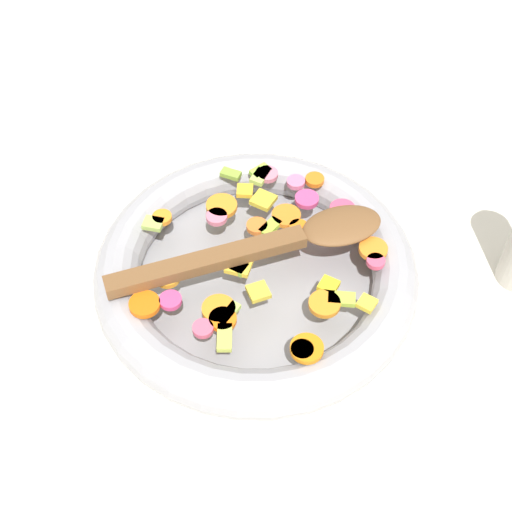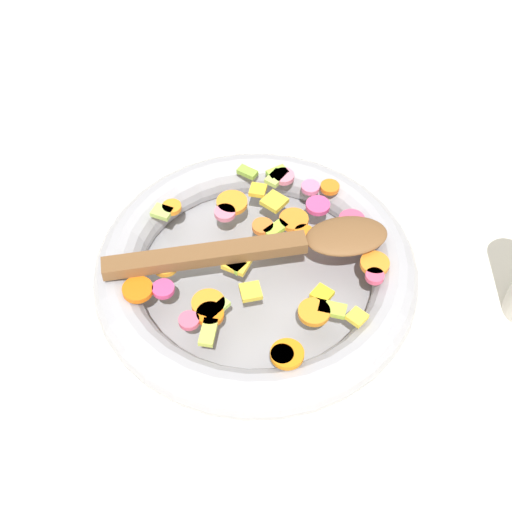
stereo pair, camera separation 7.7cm
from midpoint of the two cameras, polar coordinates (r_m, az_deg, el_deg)
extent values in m
plane|color=silver|center=(0.80, -2.72, -2.43)|extent=(4.00, 4.00, 0.00)
cylinder|color=gray|center=(0.80, -2.74, -2.17)|extent=(0.31, 0.31, 0.01)
torus|color=#9E9EA5|center=(0.78, -2.79, -1.33)|extent=(0.36, 0.36, 0.05)
cylinder|color=orange|center=(0.69, 0.54, -7.75)|extent=(0.03, 0.03, 0.01)
cylinder|color=orange|center=(0.72, 2.49, -4.04)|extent=(0.04, 0.04, 0.01)
cylinder|color=orange|center=(0.69, 0.92, -7.62)|extent=(0.04, 0.04, 0.01)
cylinder|color=orange|center=(0.72, -6.04, -4.45)|extent=(0.05, 0.05, 0.01)
cylinder|color=orange|center=(0.84, 2.12, 5.97)|extent=(0.03, 0.03, 0.01)
cylinder|color=orange|center=(0.79, -2.70, 2.24)|extent=(0.03, 0.03, 0.01)
cylinder|color=orange|center=(0.79, 0.60, 2.19)|extent=(0.03, 0.03, 0.01)
cylinder|color=orange|center=(0.71, -5.75, -5.27)|extent=(0.04, 0.04, 0.01)
cylinder|color=orange|center=(0.77, 6.59, 0.37)|extent=(0.04, 0.04, 0.01)
cylinder|color=orange|center=(0.75, -9.98, -1.85)|extent=(0.04, 0.04, 0.01)
cylinder|color=orange|center=(0.74, -11.86, -3.99)|extent=(0.04, 0.04, 0.01)
cylinder|color=orange|center=(0.81, -5.47, 3.84)|extent=(0.04, 0.04, 0.01)
cylinder|color=orange|center=(0.80, -0.30, 3.06)|extent=(0.05, 0.05, 0.01)
cylinder|color=orange|center=(0.81, -10.22, 2.89)|extent=(0.03, 0.03, 0.01)
cube|color=#9BCE45|center=(0.85, -2.22, 6.63)|extent=(0.02, 0.02, 0.01)
cube|color=#B2D05D|center=(0.84, -2.29, 6.21)|extent=(0.03, 0.02, 0.01)
cube|color=#B2DB5D|center=(0.72, -5.27, -4.85)|extent=(0.03, 0.02, 0.01)
cube|color=#BCC74E|center=(0.70, -5.66, -6.72)|extent=(0.03, 0.03, 0.01)
cube|color=#88AC3B|center=(0.85, -4.63, 6.42)|extent=(0.02, 0.03, 0.01)
cube|color=#ABCC5A|center=(0.81, -10.93, 2.41)|extent=(0.03, 0.03, 0.01)
cube|color=#A4CF3B|center=(0.79, -1.63, 2.16)|extent=(0.03, 0.02, 0.01)
cube|color=#AABD3F|center=(0.76, -9.03, -1.40)|extent=(0.03, 0.03, 0.01)
cube|color=#95C43D|center=(0.76, -4.65, -0.86)|extent=(0.02, 0.03, 0.01)
cube|color=#A4C13E|center=(0.73, 3.89, -3.63)|extent=(0.03, 0.03, 0.01)
cylinder|color=#D94582|center=(0.82, 1.42, 4.42)|extent=(0.03, 0.03, 0.01)
cylinder|color=#DE427D|center=(0.74, -9.83, -3.71)|extent=(0.03, 0.03, 0.01)
cylinder|color=pink|center=(0.85, -1.67, 6.42)|extent=(0.04, 0.04, 0.01)
cylinder|color=#DA4870|center=(0.81, 4.26, 3.56)|extent=(0.04, 0.04, 0.01)
cylinder|color=#D95674|center=(0.71, -7.36, -5.98)|extent=(0.03, 0.03, 0.01)
cylinder|color=#DC708A|center=(0.80, -5.95, 2.94)|extent=(0.03, 0.03, 0.01)
cylinder|color=#E34E6F|center=(0.76, 6.74, -0.62)|extent=(0.03, 0.03, 0.01)
cylinder|color=pink|center=(0.84, 0.59, 5.78)|extent=(0.03, 0.03, 0.01)
cylinder|color=#D43E61|center=(0.78, 2.74, 1.69)|extent=(0.03, 0.03, 0.01)
cube|color=gold|center=(0.82, -2.09, 4.35)|extent=(0.03, 0.03, 0.01)
cube|color=gold|center=(0.73, -2.80, -3.06)|extent=(0.03, 0.03, 0.01)
cube|color=yellow|center=(0.76, -4.44, -0.69)|extent=(0.04, 0.04, 0.01)
cube|color=yellow|center=(0.73, 5.91, -3.98)|extent=(0.02, 0.02, 0.01)
cube|color=yellow|center=(0.74, 2.90, -2.56)|extent=(0.02, 0.02, 0.01)
cube|color=gold|center=(0.83, -3.55, 5.09)|extent=(0.03, 0.03, 0.01)
cube|color=brown|center=(0.75, -6.86, -0.59)|extent=(0.21, 0.09, 0.01)
ellipsoid|color=brown|center=(0.78, 4.10, 2.28)|extent=(0.10, 0.08, 0.01)
camera|label=1|loc=(0.04, -92.87, -3.49)|focal=50.00mm
camera|label=2|loc=(0.04, 87.13, 3.49)|focal=50.00mm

